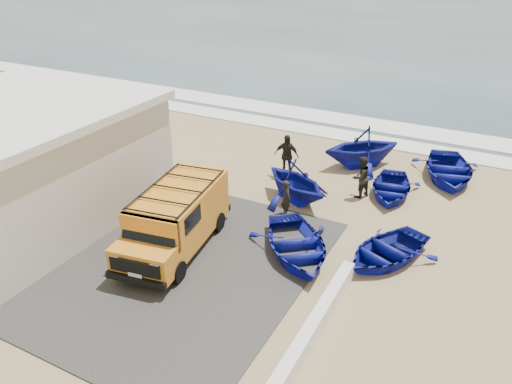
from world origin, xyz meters
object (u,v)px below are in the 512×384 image
at_px(boat_near_right, 386,250).
at_px(fisherman_front, 286,198).
at_px(building, 11,163).
at_px(fisherman_back, 286,155).
at_px(boat_far_right, 448,170).
at_px(fisherman_middle, 361,177).
at_px(van, 176,218).
at_px(parapet, 313,328).
at_px(boat_mid_right, 391,188).
at_px(boat_near_left, 296,245).
at_px(boat_far_left, 362,147).
at_px(boat_mid_left, 295,181).

bearing_deg(boat_near_right, fisherman_front, -171.93).
distance_m(building, fisherman_back, 11.09).
bearing_deg(boat_far_right, fisherman_middle, -145.45).
xyz_separation_m(van, fisherman_back, (0.87, 7.10, -0.21)).
xyz_separation_m(parapet, boat_mid_right, (-0.24, 9.19, 0.07)).
xyz_separation_m(van, boat_near_left, (3.84, 1.43, -0.77)).
xyz_separation_m(boat_mid_right, boat_far_right, (1.86, 2.78, 0.09)).
distance_m(boat_near_left, fisherman_middle, 5.24).
xyz_separation_m(boat_near_right, fisherman_front, (-4.19, 1.17, 0.39)).
height_order(parapet, van, van).
bearing_deg(fisherman_middle, building, -26.46).
distance_m(parapet, boat_near_left, 3.84).
bearing_deg(boat_mid_right, fisherman_back, 173.09).
height_order(van, boat_far_left, van).
relative_size(building, fisherman_front, 6.27).
xyz_separation_m(boat_far_right, fisherman_front, (-5.00, -6.34, 0.32)).
bearing_deg(boat_near_right, parapet, -76.64).
bearing_deg(fisherman_middle, fisherman_back, -68.15).
height_order(boat_near_right, boat_far_right, boat_far_right).
bearing_deg(boat_far_left, fisherman_front, -55.26).
xyz_separation_m(boat_mid_left, fisherman_middle, (2.22, 1.56, 0.01)).
height_order(boat_near_left, fisherman_back, fisherman_back).
relative_size(building, boat_far_right, 2.24).
xyz_separation_m(boat_near_left, boat_far_right, (3.55, 8.66, 0.03)).
xyz_separation_m(boat_mid_left, boat_far_right, (5.19, 5.03, -0.43)).
bearing_deg(fisherman_back, boat_near_left, -68.27).
height_order(boat_mid_left, boat_far_right, boat_mid_left).
xyz_separation_m(boat_near_left, fisherman_middle, (0.58, 5.19, 0.48)).
bearing_deg(fisherman_back, fisherman_front, -71.42).
bearing_deg(fisherman_front, building, 70.61).
xyz_separation_m(building, boat_far_left, (10.26, 10.54, -1.19)).
relative_size(parapet, boat_mid_left, 1.82).
xyz_separation_m(boat_far_right, fisherman_middle, (-2.97, -3.47, 0.45)).
height_order(building, boat_mid_left, building).
height_order(building, parapet, building).
distance_m(building, boat_mid_left, 10.80).
distance_m(boat_near_right, boat_far_left, 7.73).
height_order(parapet, fisherman_front, fisherman_front).
bearing_deg(boat_far_left, boat_near_left, -42.25).
distance_m(building, fisherman_middle, 13.50).
bearing_deg(building, fisherman_middle, 33.96).
bearing_deg(boat_far_right, fisherman_front, -143.04).
relative_size(boat_near_left, boat_mid_right, 1.18).
height_order(boat_mid_left, boat_far_left, boat_far_left).
bearing_deg(fisherman_middle, parapet, 38.63).
bearing_deg(boat_mid_left, fisherman_middle, -27.42).
xyz_separation_m(boat_near_right, fisherman_middle, (-2.17, 4.04, 0.52)).
bearing_deg(fisherman_back, boat_far_left, 37.81).
relative_size(boat_mid_left, boat_far_left, 0.90).
relative_size(boat_near_right, boat_mid_right, 1.05).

